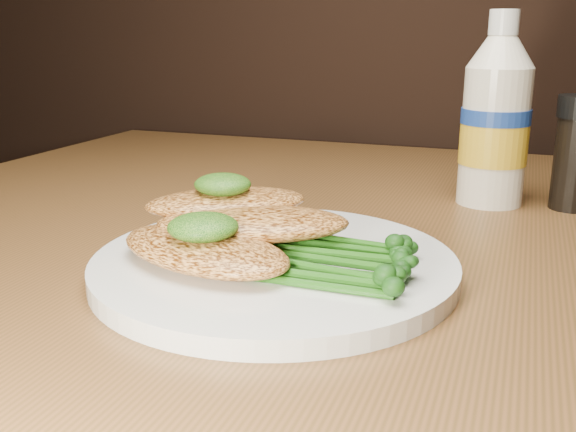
% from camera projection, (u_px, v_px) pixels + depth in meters
% --- Properties ---
extents(plate, '(0.27, 0.27, 0.01)m').
position_uv_depth(plate, '(275.00, 265.00, 0.48)').
color(plate, silver).
rests_on(plate, dining_table).
extents(chicken_front, '(0.16, 0.12, 0.02)m').
position_uv_depth(chicken_front, '(204.00, 250.00, 0.46)').
color(chicken_front, '#E29448').
rests_on(chicken_front, plate).
extents(chicken_mid, '(0.16, 0.12, 0.02)m').
position_uv_depth(chicken_mid, '(253.00, 223.00, 0.49)').
color(chicken_mid, '#E29448').
rests_on(chicken_mid, plate).
extents(chicken_back, '(0.14, 0.13, 0.02)m').
position_uv_depth(chicken_back, '(226.00, 202.00, 0.52)').
color(chicken_back, '#E29448').
rests_on(chicken_back, plate).
extents(pesto_front, '(0.06, 0.06, 0.02)m').
position_uv_depth(pesto_front, '(203.00, 227.00, 0.45)').
color(pesto_front, black).
rests_on(pesto_front, chicken_front).
extents(pesto_back, '(0.05, 0.05, 0.02)m').
position_uv_depth(pesto_back, '(223.00, 184.00, 0.51)').
color(pesto_back, black).
rests_on(pesto_back, chicken_back).
extents(broccolini_bundle, '(0.14, 0.12, 0.02)m').
position_uv_depth(broccolini_bundle, '(335.00, 253.00, 0.45)').
color(broccolini_bundle, '#1F5713').
rests_on(broccolini_bundle, plate).
extents(mayo_bottle, '(0.08, 0.08, 0.19)m').
position_uv_depth(mayo_bottle, '(496.00, 110.00, 0.65)').
color(mayo_bottle, silver).
rests_on(mayo_bottle, dining_table).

